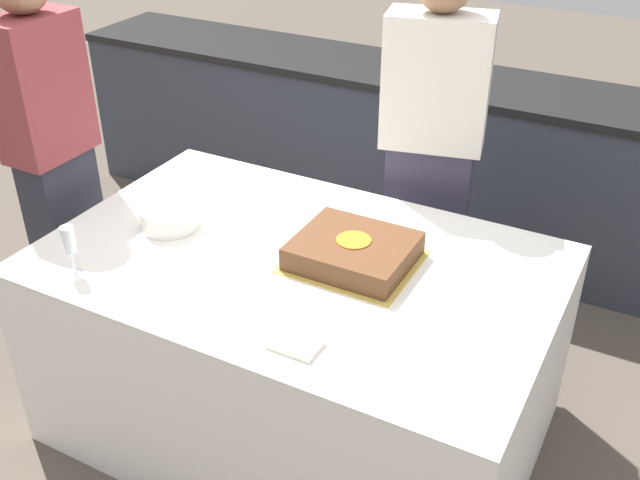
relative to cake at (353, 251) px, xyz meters
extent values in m
plane|color=brown|center=(-0.18, -0.07, -0.82)|extent=(14.00, 14.00, 0.00)
cube|color=#333842|center=(-0.18, 1.56, -0.38)|extent=(4.40, 0.55, 0.88)
cube|color=black|center=(-0.18, 1.56, 0.08)|extent=(4.40, 0.58, 0.04)
cube|color=white|center=(-0.18, -0.07, -0.43)|extent=(1.75, 1.12, 0.78)
cube|color=gold|center=(0.00, 0.00, -0.04)|extent=(0.43, 0.38, 0.00)
cube|color=#56331C|center=(0.00, 0.00, 0.00)|extent=(0.39, 0.34, 0.08)
cylinder|color=orange|center=(0.00, 0.00, 0.04)|extent=(0.12, 0.12, 0.00)
cylinder|color=white|center=(-0.70, -0.10, 0.00)|extent=(0.21, 0.21, 0.08)
cylinder|color=white|center=(-0.79, -0.50, -0.04)|extent=(0.06, 0.06, 0.00)
cylinder|color=white|center=(-0.79, -0.50, 0.00)|extent=(0.01, 0.01, 0.08)
cylinder|color=white|center=(-0.79, -0.50, 0.09)|extent=(0.04, 0.04, 0.09)
cylinder|color=white|center=(0.04, 0.30, -0.04)|extent=(0.19, 0.19, 0.00)
cube|color=white|center=(0.05, -0.48, -0.03)|extent=(0.15, 0.10, 0.02)
cube|color=#383347|center=(0.00, 0.71, -0.35)|extent=(0.37, 0.23, 0.93)
cube|color=silver|center=(0.00, 0.71, 0.38)|extent=(0.44, 0.29, 0.52)
cube|color=#282833|center=(-1.28, -0.07, -0.35)|extent=(0.16, 0.28, 0.93)
cube|color=brown|center=(-1.28, -0.07, 0.38)|extent=(0.20, 0.33, 0.54)
camera|label=1|loc=(0.91, -1.94, 1.34)|focal=42.00mm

